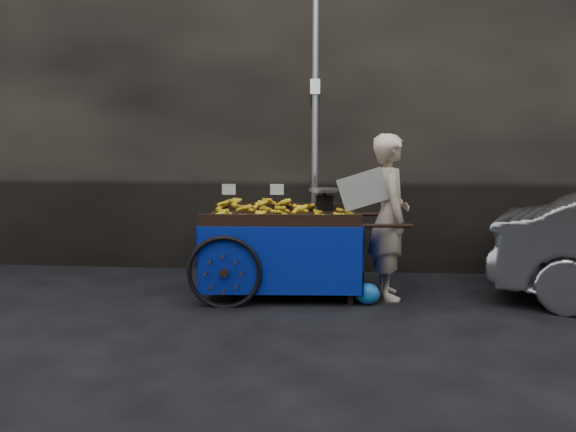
{
  "coord_description": "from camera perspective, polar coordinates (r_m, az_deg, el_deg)",
  "views": [
    {
      "loc": [
        0.54,
        -5.77,
        1.81
      ],
      "look_at": [
        0.03,
        0.5,
        0.9
      ],
      "focal_mm": 35.0,
      "sensor_mm": 36.0,
      "label": 1
    }
  ],
  "objects": [
    {
      "name": "ground",
      "position": [
        6.07,
        -0.66,
        -9.12
      ],
      "size": [
        80.0,
        80.0,
        0.0
      ],
      "primitive_type": "plane",
      "color": "black",
      "rests_on": "ground"
    },
    {
      "name": "vendor",
      "position": [
        6.3,
        10.25,
        -0.07
      ],
      "size": [
        0.85,
        0.71,
        1.83
      ],
      "rotation": [
        0.0,
        0.0,
        1.68
      ],
      "color": "tan",
      "rests_on": "ground"
    },
    {
      "name": "building_wall",
      "position": [
        8.4,
        3.75,
        12.92
      ],
      "size": [
        13.5,
        2.0,
        5.0
      ],
      "color": "black",
      "rests_on": "ground"
    },
    {
      "name": "banana_cart",
      "position": [
        6.4,
        -1.09,
        -0.85
      ],
      "size": [
        2.44,
        1.27,
        1.3
      ],
      "rotation": [
        0.0,
        0.0,
        0.06
      ],
      "color": "black",
      "rests_on": "ground"
    },
    {
      "name": "plastic_bag",
      "position": [
        6.16,
        8.1,
        -7.82
      ],
      "size": [
        0.26,
        0.21,
        0.23
      ],
      "primitive_type": "ellipsoid",
      "color": "blue",
      "rests_on": "ground"
    },
    {
      "name": "street_pole",
      "position": [
        7.08,
        2.77,
        9.81
      ],
      "size": [
        0.12,
        0.1,
        4.0
      ],
      "color": "slate",
      "rests_on": "ground"
    }
  ]
}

